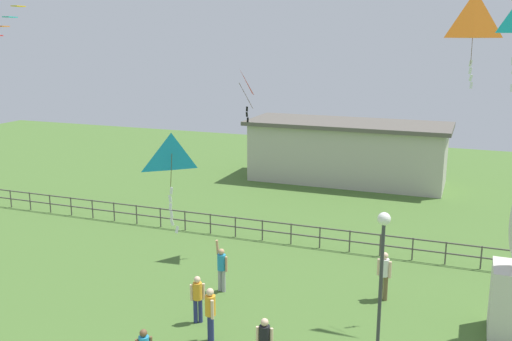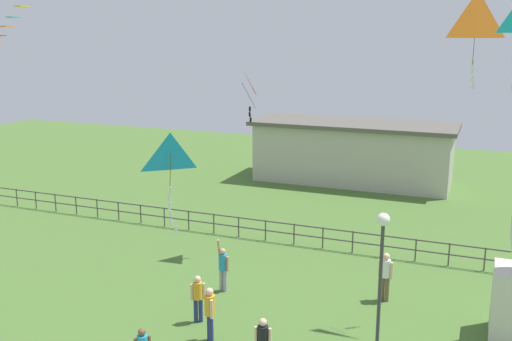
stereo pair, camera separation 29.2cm
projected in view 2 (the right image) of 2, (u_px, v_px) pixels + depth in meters
lamppost at (382, 254)px, 15.74m from camera, size 0.36×0.36×4.31m
person_0 at (198, 296)px, 18.36m from camera, size 0.41×0.30×1.57m
person_1 at (210, 311)px, 17.16m from camera, size 0.38×0.41×1.72m
person_2 at (385, 273)px, 19.83m from camera, size 0.51×0.32×1.73m
person_3 at (263, 341)px, 15.60m from camera, size 0.47×0.29×1.58m
person_6 at (223, 266)px, 20.60m from camera, size 0.49×0.31×1.89m
kite_0 at (476, 18)px, 17.37m from camera, size 1.19×0.96×2.84m
kite_3 at (242, 84)px, 22.99m from camera, size 0.92×0.91×2.10m
kite_4 at (171, 157)px, 15.24m from camera, size 1.06×0.98×2.78m
waterfront_railing at (310, 233)px, 25.03m from camera, size 36.05×0.06×0.95m
pavilion_building at (353, 152)px, 35.91m from camera, size 12.31×4.70×3.76m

